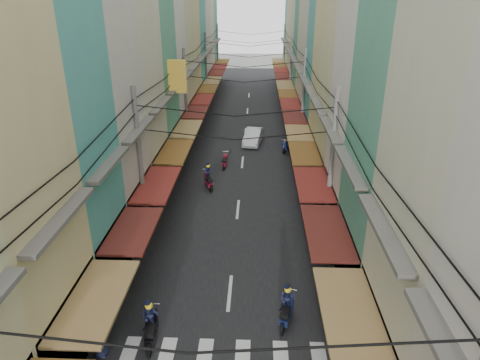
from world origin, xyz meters
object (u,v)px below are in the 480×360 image
(bicycle, at_px, (359,312))
(traffic_sign, at_px, (360,245))
(market_umbrella, at_px, (376,250))
(white_car, at_px, (253,143))

(bicycle, height_order, traffic_sign, traffic_sign)
(market_umbrella, distance_m, traffic_sign, 1.19)
(market_umbrella, bearing_deg, bicycle, -119.84)
(market_umbrella, xyz_separation_m, traffic_sign, (-0.38, 1.05, -0.42))
(white_car, relative_size, traffic_sign, 1.73)
(white_car, xyz_separation_m, traffic_sign, (5.00, -19.45, 1.89))
(bicycle, relative_size, traffic_sign, 0.60)
(white_car, xyz_separation_m, market_umbrella, (5.39, -20.50, 2.31))
(white_car, height_order, traffic_sign, traffic_sign)
(bicycle, distance_m, market_umbrella, 2.68)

